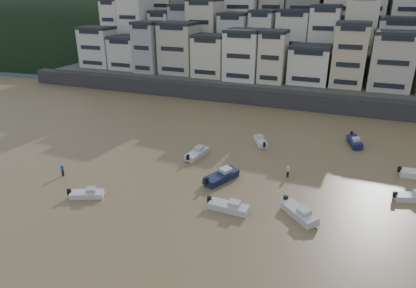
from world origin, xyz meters
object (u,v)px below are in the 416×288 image
at_px(boat_j, 87,193).
at_px(boat_d, 413,196).
at_px(boat_f, 197,153).
at_px(boat_h, 261,140).
at_px(person_pink, 288,171).
at_px(person_blue, 62,170).
at_px(boat_i, 355,141).
at_px(boat_b, 299,212).
at_px(boat_a, 229,206).
at_px(boat_c, 221,175).

bearing_deg(boat_j, boat_d, -3.35).
height_order(boat_d, boat_f, boat_f).
bearing_deg(boat_h, person_pink, -176.23).
height_order(boat_h, person_blue, person_blue).
distance_m(boat_d, boat_j, 39.75).
distance_m(boat_d, person_blue, 45.32).
bearing_deg(boat_j, boat_h, 33.82).
bearing_deg(boat_f, boat_i, -50.28).
xyz_separation_m(boat_b, boat_f, (-17.08, 10.97, -0.02)).
distance_m(boat_a, boat_i, 29.53).
distance_m(boat_i, boat_j, 42.60).
height_order(boat_d, boat_b, boat_b).
height_order(boat_h, boat_i, boat_i).
xyz_separation_m(boat_i, boat_f, (-22.41, -13.88, -0.01)).
relative_size(boat_a, boat_c, 0.86).
relative_size(boat_b, person_blue, 3.14).
bearing_deg(boat_j, boat_a, -12.17).
height_order(boat_b, boat_j, boat_b).
relative_size(boat_d, boat_b, 0.85).
relative_size(boat_a, boat_i, 0.94).
bearing_deg(boat_d, boat_i, 94.32).
relative_size(boat_a, boat_f, 0.96).
bearing_deg(boat_i, person_pink, -41.91).
relative_size(boat_j, person_blue, 2.54).
xyz_separation_m(boat_f, boat_c, (6.06, -5.88, 0.09)).
distance_m(boat_a, boat_j, 17.53).
distance_m(boat_f, person_blue, 19.30).
relative_size(boat_i, boat_c, 0.91).
xyz_separation_m(boat_j, person_pink, (22.02, 14.57, 0.27)).
bearing_deg(person_blue, boat_a, -0.35).
height_order(boat_j, person_blue, person_blue).
relative_size(boat_d, person_pink, 2.67).
bearing_deg(boat_d, person_blue, 173.89).
xyz_separation_m(boat_d, boat_j, (-37.27, -13.81, -0.03)).
distance_m(boat_b, boat_c, 12.14).
bearing_deg(boat_b, boat_d, 79.19).
distance_m(boat_f, boat_j, 17.90).
relative_size(boat_b, boat_f, 1.02).
relative_size(boat_c, boat_j, 1.36).
relative_size(boat_h, boat_c, 0.80).
bearing_deg(person_pink, boat_f, 173.96).
xyz_separation_m(boat_f, person_pink, (14.14, -1.50, 0.14)).
height_order(boat_i, boat_j, boat_i).
bearing_deg(boat_a, boat_j, -165.71).
xyz_separation_m(boat_j, person_blue, (-6.89, 3.64, 0.27)).
height_order(boat_i, boat_f, boat_i).
bearing_deg(boat_c, person_blue, 130.90).
bearing_deg(boat_i, boat_h, -83.86).
xyz_separation_m(boat_h, boat_c, (-1.81, -14.53, 0.17)).
distance_m(boat_b, person_pink, 9.92).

